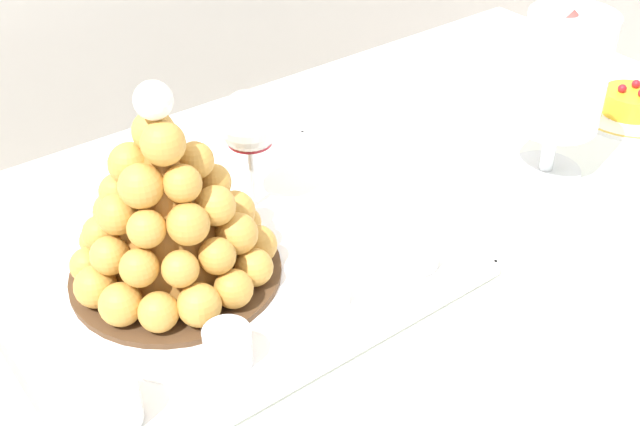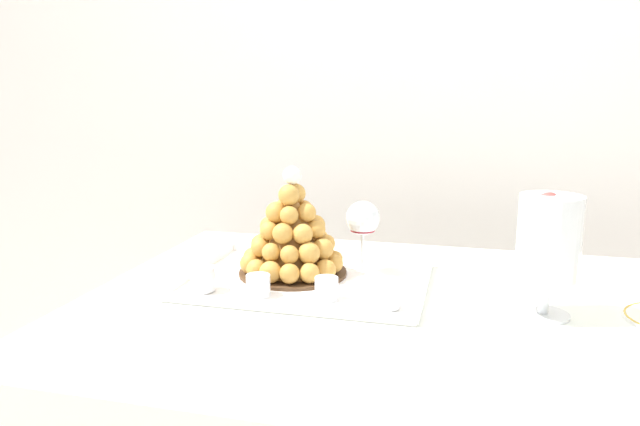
% 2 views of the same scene
% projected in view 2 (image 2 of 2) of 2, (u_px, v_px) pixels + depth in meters
% --- Properties ---
extents(backdrop_wall, '(4.80, 0.10, 2.50)m').
position_uv_depth(backdrop_wall, '(444.00, 76.00, 2.01)').
color(backdrop_wall, silver).
rests_on(backdrop_wall, ground_plane).
extents(buffet_table, '(1.38, 0.97, 0.77)m').
position_uv_depth(buffet_table, '(409.00, 352.00, 1.24)').
color(buffet_table, brown).
rests_on(buffet_table, ground_plane).
extents(serving_tray, '(0.54, 0.40, 0.02)m').
position_uv_depth(serving_tray, '(308.00, 281.00, 1.35)').
color(serving_tray, white).
rests_on(serving_tray, buffet_table).
extents(croquembouche, '(0.25, 0.25, 0.26)m').
position_uv_depth(croquembouche, '(292.00, 235.00, 1.37)').
color(croquembouche, '#4C331E').
rests_on(croquembouche, serving_tray).
extents(dessert_cup_left, '(0.05, 0.05, 0.05)m').
position_uv_depth(dessert_cup_left, '(203.00, 280.00, 1.28)').
color(dessert_cup_left, silver).
rests_on(dessert_cup_left, serving_tray).
extents(dessert_cup_mid_left, '(0.05, 0.05, 0.05)m').
position_uv_depth(dessert_cup_mid_left, '(258.00, 286.00, 1.24)').
color(dessert_cup_mid_left, silver).
rests_on(dessert_cup_mid_left, serving_tray).
extents(dessert_cup_centre, '(0.05, 0.05, 0.05)m').
position_uv_depth(dessert_cup_centre, '(326.00, 289.00, 1.22)').
color(dessert_cup_centre, silver).
rests_on(dessert_cup_centre, serving_tray).
extents(dessert_cup_mid_right, '(0.05, 0.05, 0.05)m').
position_uv_depth(dessert_cup_mid_right, '(387.00, 297.00, 1.18)').
color(dessert_cup_mid_right, silver).
rests_on(dessert_cup_mid_right, serving_tray).
extents(macaron_goblet, '(0.12, 0.12, 0.25)m').
position_uv_depth(macaron_goblet, '(549.00, 240.00, 1.12)').
color(macaron_goblet, white).
rests_on(macaron_goblet, buffet_table).
extents(wine_glass, '(0.08, 0.08, 0.18)m').
position_uv_depth(wine_glass, '(363.00, 221.00, 1.39)').
color(wine_glass, silver).
rests_on(wine_glass, buffet_table).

